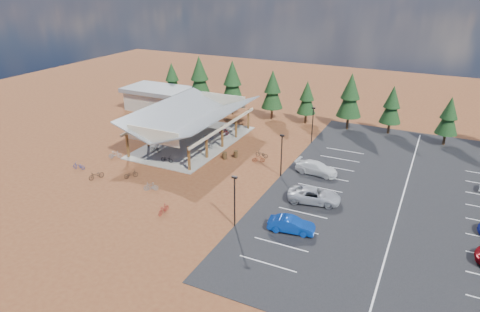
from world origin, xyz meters
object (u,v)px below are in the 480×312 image
bike_3 (196,121)px  bike_10 (79,166)px  bike_15 (258,159)px  car_2 (314,195)px  bike_11 (164,209)px  bike_12 (131,174)px  bike_13 (151,187)px  bike_8 (96,175)px  trash_bin_1 (236,154)px  lamp_post_1 (282,153)px  bike_4 (167,159)px  lamp_post_0 (235,198)px  trash_bin_0 (225,156)px  bike_5 (208,144)px  bike_9 (115,154)px  car_3 (316,168)px  bike_0 (155,149)px  bike_1 (159,144)px  car_1 (291,225)px  outbuilding (158,98)px  bike_pavilion (192,116)px  bike_2 (184,132)px  lamp_post_2 (313,123)px  bike_7 (224,131)px  bike_16 (262,154)px  bike_6 (208,136)px

bike_3 → bike_10: size_ratio=1.11×
bike_15 → car_2: car_2 is taller
bike_11 → bike_12: 9.61m
bike_13 → bike_8: bearing=-115.4°
trash_bin_1 → bike_10: (-15.48, -11.60, -0.02)m
lamp_post_1 → bike_4: bearing=-169.4°
lamp_post_0 → trash_bin_0: size_ratio=5.71×
bike_5 → bike_9: size_ratio=0.99×
bike_8 → car_3: 25.59m
bike_0 → bike_1: size_ratio=0.87×
bike_9 → bike_11: 16.34m
bike_5 → bike_11: 17.54m
lamp_post_0 → trash_bin_0: lamp_post_0 is taller
trash_bin_0 → bike_10: size_ratio=0.55×
bike_1 → car_1: car_1 is taller
car_2 → trash_bin_0: bearing=55.4°
outbuilding → car_1: (34.10, -26.65, -1.28)m
trash_bin_0 → bike_13: (-3.13, -11.26, 0.03)m
lamp_post_0 → bike_0: lamp_post_0 is taller
bike_10 → bike_pavilion: bearing=142.2°
bike_2 → car_3: (21.14, -4.25, 0.24)m
lamp_post_2 → bike_0: size_ratio=3.39×
bike_7 → bike_10: bearing=147.7°
lamp_post_1 → bike_0: lamp_post_1 is taller
bike_9 → bike_12: bearing=-164.7°
bike_4 → bike_5: bearing=-24.5°
bike_10 → car_3: bearing=104.4°
car_3 → bike_0: bearing=102.5°
bike_11 → car_1: 12.63m
trash_bin_1 → car_1: car_1 is taller
trash_bin_1 → bike_9: (-13.87, -6.97, 0.03)m
bike_4 → car_2: size_ratio=0.30×
bike_11 → bike_16: 17.50m
bike_8 → trash_bin_0: bearing=70.4°
trash_bin_1 → outbuilding: bearing=148.6°
bike_6 → bike_11: size_ratio=0.95×
lamp_post_1 → bike_3: size_ratio=2.84×
bike_10 → outbuilding: bearing=-174.6°
lamp_post_1 → bike_6: size_ratio=3.26×
outbuilding → bike_4: (14.81, -18.65, -1.50)m
bike_15 → bike_16: size_ratio=0.90×
bike_11 → bike_6: bearing=108.0°
bike_5 → bike_11: bike_5 is taller
outbuilding → trash_bin_0: 25.26m
trash_bin_1 → bike_6: bearing=147.8°
lamp_post_0 → bike_7: lamp_post_0 is taller
car_2 → bike_12: bearing=89.1°
bike_10 → car_3: 28.56m
lamp_post_2 → car_2: bearing=-71.9°
bike_7 → bike_9: bearing=144.8°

